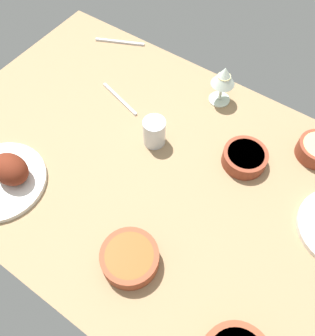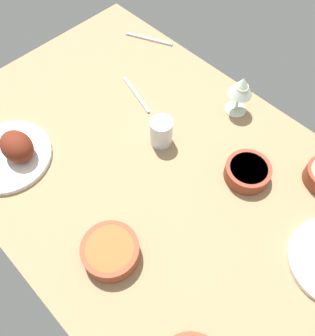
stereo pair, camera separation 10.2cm
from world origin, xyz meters
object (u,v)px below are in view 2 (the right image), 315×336
(bowl_sauce, at_px, (247,172))
(water_tumbler, at_px, (161,132))
(plate_far_side, at_px, (12,152))
(fork_loose, at_px, (136,95))
(wine_glass, at_px, (241,88))
(spoon_loose, at_px, (149,39))
(bowl_soup, at_px, (110,251))

(bowl_sauce, bearing_deg, water_tumbler, 18.38)
(plate_far_side, xyz_separation_m, fork_loose, (-0.07, -0.43, -0.02))
(wine_glass, relative_size, water_tumbler, 1.53)
(bowl_sauce, relative_size, wine_glass, 0.93)
(bowl_sauce, xyz_separation_m, wine_glass, (0.18, -0.18, 0.07))
(plate_far_side, relative_size, spoon_loose, 1.39)
(bowl_soup, height_order, spoon_loose, bowl_soup)
(bowl_soup, height_order, bowl_sauce, bowl_soup)
(bowl_sauce, bearing_deg, plate_far_side, 40.09)
(bowl_soup, relative_size, spoon_loose, 0.78)
(plate_far_side, bearing_deg, fork_loose, -99.42)
(water_tumbler, bearing_deg, bowl_sauce, -161.62)
(bowl_soup, bearing_deg, spoon_loose, -50.35)
(plate_far_side, height_order, bowl_sauce, plate_far_side)
(water_tumbler, relative_size, fork_loose, 0.52)
(spoon_loose, bearing_deg, bowl_soup, 104.69)
(bowl_sauce, distance_m, water_tumbler, 0.28)
(plate_far_side, height_order, spoon_loose, plate_far_side)
(bowl_soup, bearing_deg, fork_loose, -49.33)
(wine_glass, xyz_separation_m, water_tumbler, (0.08, 0.26, -0.05))
(water_tumbler, bearing_deg, wine_glass, -107.03)
(plate_far_side, bearing_deg, water_tumbler, -126.66)
(plate_far_side, bearing_deg, spoon_loose, -80.97)
(wine_glass, height_order, spoon_loose, wine_glass)
(bowl_soup, xyz_separation_m, fork_loose, (0.36, -0.42, -0.02))
(wine_glass, bearing_deg, bowl_soup, 97.96)
(spoon_loose, bearing_deg, plate_far_side, 74.08)
(wine_glass, height_order, water_tumbler, wine_glass)
(bowl_sauce, xyz_separation_m, fork_loose, (0.45, 0.01, -0.02))
(bowl_soup, relative_size, fork_loose, 0.82)
(bowl_soup, distance_m, fork_loose, 0.55)
(water_tumbler, bearing_deg, bowl_soup, 115.73)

